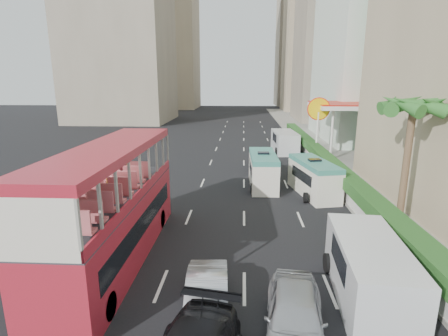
# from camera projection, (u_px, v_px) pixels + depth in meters

# --- Properties ---
(ground_plane) EXTENTS (200.00, 200.00, 0.00)m
(ground_plane) POSITION_uv_depth(u_px,v_px,m) (253.00, 262.00, 15.16)
(ground_plane) COLOR black
(ground_plane) RESTS_ON ground
(double_decker_bus) EXTENTS (2.50, 11.00, 5.06)m
(double_decker_bus) POSITION_uv_depth(u_px,v_px,m) (114.00, 204.00, 14.86)
(double_decker_bus) COLOR #AE1E2D
(double_decker_bus) RESTS_ON ground
(car_silver_lane_a) EXTENTS (1.65, 4.09, 1.32)m
(car_silver_lane_a) POSITION_uv_depth(u_px,v_px,m) (207.00, 314.00, 11.79)
(car_silver_lane_a) COLOR #ADAFB4
(car_silver_lane_a) RESTS_ON ground
(van_asset) EXTENTS (2.18, 4.66, 1.29)m
(van_asset) POSITION_uv_depth(u_px,v_px,m) (262.00, 170.00, 30.78)
(van_asset) COLOR silver
(van_asset) RESTS_ON ground
(minibus_near) EXTENTS (1.98, 5.56, 2.44)m
(minibus_near) POSITION_uv_depth(u_px,v_px,m) (263.00, 170.00, 25.97)
(minibus_near) COLOR silver
(minibus_near) RESTS_ON ground
(minibus_far) EXTENTS (2.86, 5.62, 2.38)m
(minibus_far) POSITION_uv_depth(u_px,v_px,m) (314.00, 178.00, 23.98)
(minibus_far) COLOR silver
(minibus_far) RESTS_ON ground
(panel_van_near) EXTENTS (2.58, 5.58, 2.17)m
(panel_van_near) POSITION_uv_depth(u_px,v_px,m) (369.00, 271.00, 12.40)
(panel_van_near) COLOR silver
(panel_van_near) RESTS_ON ground
(panel_van_far) EXTENTS (2.60, 5.77, 2.26)m
(panel_van_far) POSITION_uv_depth(u_px,v_px,m) (285.00, 142.00, 38.60)
(panel_van_far) COLOR silver
(panel_van_far) RESTS_ON ground
(sidewalk) EXTENTS (6.00, 120.00, 0.18)m
(sidewalk) POSITION_uv_depth(u_px,v_px,m) (328.00, 151.00, 38.89)
(sidewalk) COLOR #99968C
(sidewalk) RESTS_ON ground
(kerb_wall) EXTENTS (0.30, 44.00, 1.00)m
(kerb_wall) POSITION_uv_depth(u_px,v_px,m) (326.00, 170.00, 28.23)
(kerb_wall) COLOR silver
(kerb_wall) RESTS_ON sidewalk
(hedge) EXTENTS (1.10, 44.00, 0.70)m
(hedge) POSITION_uv_depth(u_px,v_px,m) (326.00, 159.00, 28.03)
(hedge) COLOR #2D6626
(hedge) RESTS_ON kerb_wall
(palm_tree) EXTENTS (0.36, 0.36, 6.40)m
(palm_tree) POSITION_uv_depth(u_px,v_px,m) (406.00, 167.00, 17.81)
(palm_tree) COLOR brown
(palm_tree) RESTS_ON sidewalk
(shell_station) EXTENTS (6.50, 8.00, 5.50)m
(shell_station) POSITION_uv_depth(u_px,v_px,m) (344.00, 130.00, 36.25)
(shell_station) COLOR silver
(shell_station) RESTS_ON ground
(tower_far_a) EXTENTS (14.00, 14.00, 44.00)m
(tower_far_a) POSITION_uv_depth(u_px,v_px,m) (314.00, 23.00, 88.42)
(tower_far_a) COLOR tan
(tower_far_a) RESTS_ON ground
(tower_far_b) EXTENTS (14.00, 14.00, 40.00)m
(tower_far_b) POSITION_uv_depth(u_px,v_px,m) (300.00, 41.00, 110.22)
(tower_far_b) COLOR gray
(tower_far_b) RESTS_ON ground
(tower_left_b) EXTENTS (16.00, 16.00, 46.00)m
(tower_left_b) POSITION_uv_depth(u_px,v_px,m) (168.00, 25.00, 97.99)
(tower_left_b) COLOR tan
(tower_left_b) RESTS_ON ground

